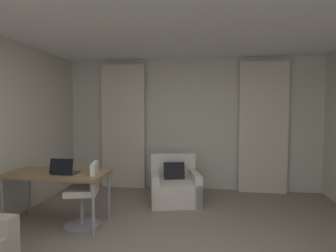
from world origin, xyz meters
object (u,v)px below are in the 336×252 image
desk (58,177)px  desk_chair (85,199)px  armchair (175,186)px  laptop (64,171)px

desk → desk_chair: bearing=-5.1°
armchair → desk_chair: bearing=-130.4°
armchair → laptop: laptop is taller
desk → desk_chair: 0.49m
desk_chair → laptop: (-0.26, -0.06, 0.38)m
armchair → desk_chair: size_ratio=1.12×
armchair → laptop: 1.93m
desk → desk_chair: (0.41, -0.04, -0.28)m
laptop → desk_chair: bearing=12.5°
armchair → desk_chair: 1.65m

